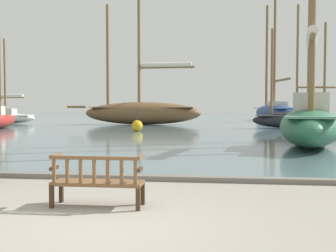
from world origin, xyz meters
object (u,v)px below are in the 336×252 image
Objects in this scene: sailboat_far_port at (3,116)px; sailboat_mid_port at (142,110)px; sailboat_centre_channel at (275,110)px; channel_buoy at (137,126)px; sailboat_nearest_starboard at (310,118)px; sailboat_mid_starboard at (299,118)px; park_bench at (97,180)px.

sailboat_mid_port is at bearing -2.75° from sailboat_far_port.
sailboat_centre_channel is 10.90× the size of channel_buoy.
sailboat_mid_port is 0.96× the size of sailboat_centre_channel.
channel_buoy is (-9.23, 9.09, -0.79)m from sailboat_nearest_starboard.
sailboat_nearest_starboard is (-2.21, -29.34, -0.05)m from sailboat_centre_channel.
sailboat_mid_starboard is at bearing 81.62° from sailboat_nearest_starboard.
sailboat_mid_port reaches higher than park_bench.
sailboat_centre_channel is at bearing 20.65° from sailboat_far_port.
sailboat_nearest_starboard is (5.90, 11.19, 0.77)m from park_bench.
sailboat_nearest_starboard is at bearing -38.52° from sailboat_far_port.
sailboat_centre_channel is (0.16, 15.45, 0.41)m from sailboat_mid_starboard.
sailboat_centre_channel reaches higher than sailboat_mid_starboard.
sailboat_centre_channel is (12.92, 10.64, -0.05)m from sailboat_mid_port.
park_bench is 0.19× the size of sailboat_far_port.
channel_buoy is (-11.44, -20.25, -0.85)m from sailboat_centre_channel.
sailboat_centre_channel is 1.26× the size of sailboat_nearest_starboard.
sailboat_mid_starboard is at bearing -11.71° from sailboat_far_port.
channel_buoy is (-11.28, -4.80, -0.43)m from sailboat_mid_starboard.
sailboat_centre_channel is at bearing 78.69° from park_bench.
sailboat_far_port is at bearing 141.48° from sailboat_nearest_starboard.
sailboat_mid_port is (-4.82, 29.88, 0.87)m from park_bench.
sailboat_far_port reaches higher than channel_buoy.
sailboat_mid_port is 1.21× the size of sailboat_nearest_starboard.
sailboat_mid_starboard is 14.04m from sailboat_nearest_starboard.
sailboat_far_port is (-13.59, 0.65, -0.56)m from sailboat_mid_port.
sailboat_mid_port is 13.62m from sailboat_far_port.
sailboat_mid_starboard is 0.74× the size of sailboat_nearest_starboard.
sailboat_mid_port reaches higher than channel_buoy.
sailboat_nearest_starboard is at bearing -94.30° from sailboat_centre_channel.
park_bench is 0.18× the size of sailboat_mid_starboard.
sailboat_far_port is at bearing 145.75° from channel_buoy.
sailboat_nearest_starboard reaches higher than sailboat_mid_starboard.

